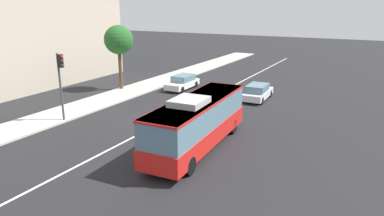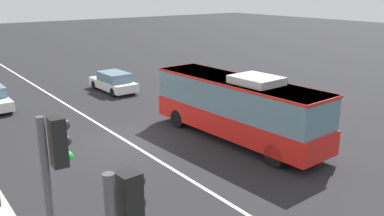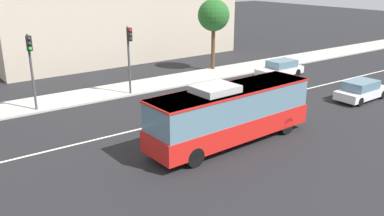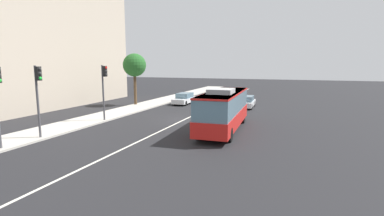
# 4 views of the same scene
# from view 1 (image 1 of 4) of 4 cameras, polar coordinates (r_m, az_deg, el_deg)

# --- Properties ---
(ground_plane) EXTENTS (160.00, 160.00, 0.00)m
(ground_plane) POSITION_cam_1_polar(r_m,az_deg,el_deg) (26.37, -4.98, -2.40)
(ground_plane) COLOR black
(sidewalk_kerb) EXTENTS (80.00, 3.66, 0.14)m
(sidewalk_kerb) POSITION_cam_1_polar(r_m,az_deg,el_deg) (31.46, -17.57, 0.13)
(sidewalk_kerb) COLOR #B2ADA3
(sidewalk_kerb) RESTS_ON ground_plane
(lane_centre_line) EXTENTS (76.00, 0.16, 0.01)m
(lane_centre_line) POSITION_cam_1_polar(r_m,az_deg,el_deg) (26.37, -4.98, -2.39)
(lane_centre_line) COLOR silver
(lane_centre_line) RESTS_ON ground_plane
(transit_bus) EXTENTS (10.12, 3.01, 3.46)m
(transit_bus) POSITION_cam_1_polar(r_m,az_deg,el_deg) (21.08, 0.94, -2.04)
(transit_bus) COLOR red
(transit_bus) RESTS_ON ground_plane
(sedan_white) EXTENTS (4.56, 1.95, 1.46)m
(sedan_white) POSITION_cam_1_polar(r_m,az_deg,el_deg) (33.11, 10.71, 2.59)
(sedan_white) COLOR white
(sedan_white) RESTS_ON ground_plane
(sedan_white_ahead) EXTENTS (4.51, 1.83, 1.46)m
(sedan_white_ahead) POSITION_cam_1_polar(r_m,az_deg,el_deg) (36.83, -1.55, 4.26)
(sedan_white_ahead) COLOR white
(sedan_white_ahead) RESTS_ON ground_plane
(traffic_light_near_corner) EXTENTS (0.32, 0.62, 5.20)m
(traffic_light_near_corner) POSITION_cam_1_polar(r_m,az_deg,el_deg) (27.32, -20.71, 4.99)
(traffic_light_near_corner) COLOR #47474C
(traffic_light_near_corner) RESTS_ON ground_plane
(street_tree_kerbside_left) EXTENTS (2.94, 2.94, 6.65)m
(street_tree_kerbside_left) POSITION_cam_1_polar(r_m,az_deg,el_deg) (36.51, -11.92, 10.80)
(street_tree_kerbside_left) COLOR #4C3823
(street_tree_kerbside_left) RESTS_ON ground_plane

